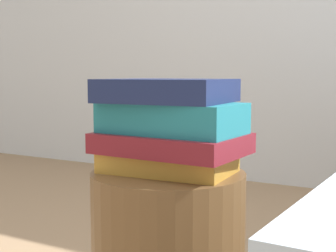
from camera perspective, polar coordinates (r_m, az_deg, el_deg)
name	(u,v)px	position (r m, az deg, el deg)	size (l,w,h in m)	color
book_ochre	(169,162)	(1.00, 0.09, -4.30)	(0.26, 0.16, 0.04)	#B7842D
book_maroon	(170,143)	(0.98, 0.24, -2.08)	(0.29, 0.20, 0.04)	maroon
book_teal	(173,118)	(0.98, 0.58, 0.98)	(0.28, 0.16, 0.06)	#1E727F
book_navy	(167,91)	(1.00, -0.09, 4.23)	(0.25, 0.21, 0.05)	#19234C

